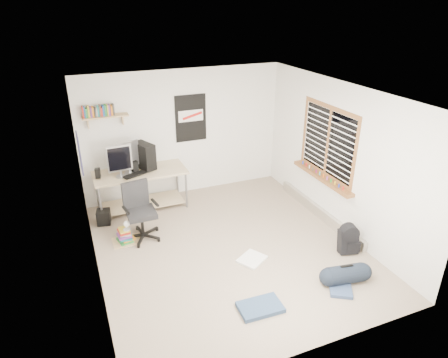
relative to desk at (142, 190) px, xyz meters
name	(u,v)px	position (x,y,z in m)	size (l,w,h in m)	color
floor	(228,248)	(0.98, -1.88, -0.37)	(4.00, 4.50, 0.01)	gray
ceiling	(229,93)	(0.98, -1.88, 2.14)	(4.00, 4.50, 0.01)	white
back_wall	(184,134)	(0.98, 0.38, 0.89)	(4.00, 0.01, 2.50)	silver
left_wall	(88,201)	(-1.02, -1.88, 0.89)	(0.01, 4.50, 2.50)	silver
right_wall	(339,158)	(2.99, -1.88, 0.89)	(0.01, 4.50, 2.50)	silver
desk	(142,190)	(0.00, 0.00, 0.00)	(1.69, 0.74, 0.77)	#CABA8C
monitor_left	(120,164)	(-0.35, -0.11, 0.64)	(0.43, 0.11, 0.48)	#ABABB0
monitor_right	(129,160)	(-0.18, 0.01, 0.65)	(0.44, 0.11, 0.48)	#B2B1B6
pc_tower	(144,156)	(0.12, 0.10, 0.65)	(0.22, 0.46, 0.48)	black
keyboard	(135,175)	(-0.13, -0.18, 0.42)	(0.43, 0.15, 0.02)	black
speaker_left	(98,173)	(-0.74, -0.04, 0.50)	(0.09, 0.09, 0.18)	black
speaker_right	(135,166)	(-0.08, -0.01, 0.51)	(0.10, 0.10, 0.20)	black
office_chair	(141,212)	(-0.22, -1.06, 0.12)	(0.64, 0.64, 0.98)	black
wall_shelf	(105,116)	(-0.47, 0.26, 1.42)	(0.80, 0.22, 0.24)	tan
poster_back_wall	(191,118)	(1.13, 0.35, 1.19)	(0.62, 0.03, 0.92)	black
poster_left_wall	(80,153)	(-1.00, -0.68, 1.14)	(0.02, 0.42, 0.60)	navy
window	(327,142)	(2.93, -1.58, 1.08)	(0.10, 1.50, 1.26)	brown
baseboard_heater	(319,212)	(2.94, -1.58, -0.28)	(0.08, 2.50, 0.18)	#B7B2A8
backpack	(348,241)	(2.68, -2.70, -0.16)	(0.29, 0.23, 0.38)	black
duffel_bag	(346,274)	(2.19, -3.29, -0.22)	(0.27, 0.27, 0.53)	black
tshirt	(252,259)	(1.19, -2.33, -0.34)	(0.40, 0.34, 0.04)	silver
jeans_a	(260,307)	(0.83, -3.32, -0.33)	(0.56, 0.36, 0.06)	navy
jeans_b	(340,288)	(2.03, -3.40, -0.34)	(0.39, 0.30, 0.05)	navy
book_stack	(126,234)	(-0.50, -1.07, -0.21)	(0.46, 0.37, 0.31)	brown
desk_lamp	(126,222)	(-0.48, -1.09, 0.02)	(0.11, 0.18, 0.18)	white
subwoofer	(104,217)	(-0.77, -0.35, -0.22)	(0.23, 0.23, 0.26)	black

